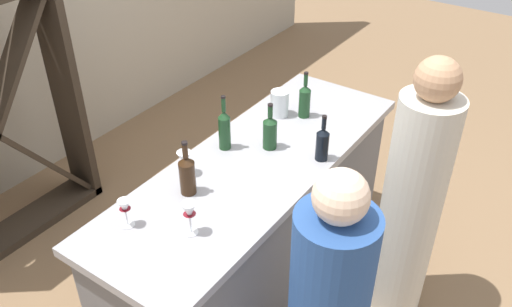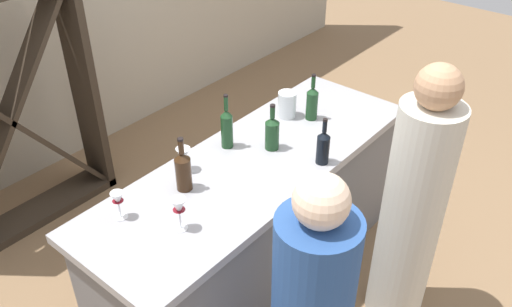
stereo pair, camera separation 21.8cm
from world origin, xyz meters
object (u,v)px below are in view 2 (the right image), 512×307
object	(u,v)px
wine_rack	(7,119)
wine_glass_near_left	(179,209)
wine_glass_near_center	(118,200)
wine_bottle_center_olive_green	(272,132)
wine_bottle_second_right_near_black	(323,146)
person_center_guest	(412,212)
water_pitcher	(287,104)
wine_bottle_second_left_olive_green	(227,127)
wine_bottle_leftmost_amber_brown	(183,170)
wine_bottle_rightmost_olive_green	(312,102)
wine_glass_near_right	(183,155)

from	to	relation	value
wine_rack	wine_glass_near_left	world-z (taller)	wine_rack
wine_glass_near_center	wine_glass_near_left	bearing A→B (deg)	-65.13
wine_rack	wine_bottle_center_olive_green	size ratio (longest dim) A/B	5.99
wine_bottle_second_right_near_black	person_center_guest	xyz separation A→B (m)	(0.14, -0.50, -0.28)
wine_bottle_second_right_near_black	wine_glass_near_left	size ratio (longest dim) A/B	1.59
person_center_guest	wine_glass_near_left	bearing A→B (deg)	74.48
wine_rack	wine_glass_near_center	world-z (taller)	wine_rack
water_pitcher	wine_glass_near_center	bearing A→B (deg)	178.60
wine_bottle_second_left_olive_green	wine_glass_near_center	size ratio (longest dim) A/B	2.25
wine_bottle_leftmost_amber_brown	water_pitcher	world-z (taller)	wine_bottle_leftmost_amber_brown
wine_bottle_leftmost_amber_brown	wine_bottle_rightmost_olive_green	xyz separation A→B (m)	(0.99, -0.09, -0.00)
wine_bottle_leftmost_amber_brown	wine_glass_near_center	distance (m)	0.36
wine_bottle_second_left_olive_green	wine_bottle_rightmost_olive_green	distance (m)	0.59
wine_bottle_center_olive_green	wine_bottle_second_left_olive_green	bearing A→B (deg)	125.85
wine_bottle_leftmost_amber_brown	wine_bottle_second_right_near_black	distance (m)	0.76
wine_bottle_second_left_olive_green	wine_bottle_center_olive_green	distance (m)	0.26
wine_bottle_center_olive_green	wine_bottle_rightmost_olive_green	bearing A→B (deg)	2.62
wine_bottle_center_olive_green	person_center_guest	size ratio (longest dim) A/B	0.17
wine_bottle_second_right_near_black	wine_glass_near_center	bearing A→B (deg)	154.14
wine_bottle_rightmost_olive_green	wine_glass_near_left	xyz separation A→B (m)	(-1.21, -0.11, 0.01)
wine_bottle_center_olive_green	wine_glass_near_right	xyz separation A→B (m)	(-0.47, 0.23, -0.01)
wine_glass_near_center	water_pitcher	bearing A→B (deg)	-1.40
wine_bottle_second_right_near_black	wine_bottle_rightmost_olive_green	distance (m)	0.47
wine_bottle_second_right_near_black	wine_glass_near_center	world-z (taller)	wine_bottle_second_right_near_black
wine_bottle_second_right_near_black	wine_rack	bearing A→B (deg)	112.49
wine_bottle_center_olive_green	water_pitcher	world-z (taller)	wine_bottle_center_olive_green
wine_bottle_second_left_olive_green	wine_glass_near_center	bearing A→B (deg)	-178.39
wine_glass_near_right	water_pitcher	distance (m)	0.81
wine_rack	wine_bottle_leftmost_amber_brown	world-z (taller)	wine_rack
wine_glass_near_center	wine_bottle_second_right_near_black	bearing A→B (deg)	-25.86
wine_rack	wine_bottle_rightmost_olive_green	bearing A→B (deg)	-54.59
wine_bottle_rightmost_olive_green	water_pitcher	size ratio (longest dim) A/B	1.84
wine_rack	wine_bottle_second_left_olive_green	bearing A→B (deg)	-67.71
wine_glass_near_center	person_center_guest	bearing A→B (deg)	-40.80
wine_glass_near_right	water_pitcher	size ratio (longest dim) A/B	0.84
wine_rack	wine_bottle_leftmost_amber_brown	bearing A→B (deg)	-84.09
wine_bottle_leftmost_amber_brown	wine_glass_near_center	world-z (taller)	wine_bottle_leftmost_amber_brown
wine_bottle_leftmost_amber_brown	wine_bottle_center_olive_green	bearing A→B (deg)	-10.87
wine_bottle_rightmost_olive_green	water_pitcher	world-z (taller)	wine_bottle_rightmost_olive_green
wine_bottle_second_left_olive_green	person_center_guest	size ratio (longest dim) A/B	0.20
water_pitcher	wine_rack	bearing A→B (deg)	125.96
wine_bottle_center_olive_green	wine_bottle_second_right_near_black	bearing A→B (deg)	-77.57
wine_glass_near_right	wine_bottle_leftmost_amber_brown	bearing A→B (deg)	-133.71
wine_bottle_rightmost_olive_green	wine_bottle_second_left_olive_green	bearing A→B (deg)	161.63
wine_bottle_center_olive_green	wine_bottle_second_right_near_black	xyz separation A→B (m)	(0.07, -0.30, -0.00)
wine_glass_near_left	wine_glass_near_right	world-z (taller)	wine_glass_near_left
wine_bottle_second_right_near_black	wine_glass_near_right	xyz separation A→B (m)	(-0.53, 0.52, -0.01)
wine_glass_near_left	wine_rack	bearing A→B (deg)	87.86
wine_bottle_leftmost_amber_brown	wine_bottle_center_olive_green	distance (m)	0.59
wine_rack	wine_glass_near_right	bearing A→B (deg)	-79.20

